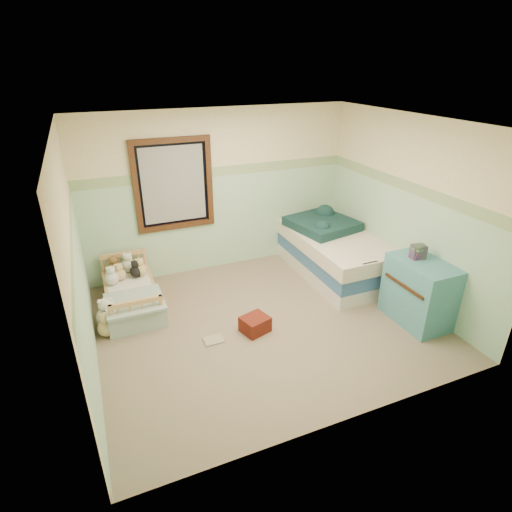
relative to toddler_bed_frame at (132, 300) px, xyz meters
name	(u,v)px	position (x,y,z in m)	size (l,w,h in m)	color
floor	(265,322)	(1.56, -1.05, -0.10)	(4.20, 3.60, 0.02)	#726651
ceiling	(268,122)	(1.56, -1.05, 2.42)	(4.20, 3.60, 0.02)	silver
wall_back	(219,192)	(1.56, 0.75, 1.16)	(4.20, 0.04, 2.50)	beige
wall_front	(355,310)	(1.56, -2.85, 1.16)	(4.20, 0.04, 2.50)	beige
wall_left	(76,264)	(-0.54, -1.05, 1.16)	(0.04, 3.60, 2.50)	beige
wall_right	(407,210)	(3.66, -1.05, 1.16)	(0.04, 3.60, 2.50)	beige
wainscot_mint	(221,223)	(1.56, 0.74, 0.66)	(4.20, 0.01, 1.50)	#A3D0AC
border_strip	(219,172)	(1.56, 0.74, 1.49)	(4.20, 0.01, 0.15)	#427241
window_frame	(174,185)	(0.86, 0.71, 1.36)	(1.16, 0.06, 1.36)	black
window_blinds	(174,185)	(0.86, 0.72, 1.36)	(0.92, 0.01, 1.12)	#B0B0AA
toddler_bed_frame	(132,300)	(0.00, 0.00, 0.00)	(0.66, 1.33, 0.17)	tan
toddler_mattress	(131,291)	(0.00, 0.00, 0.15)	(0.61, 1.27, 0.12)	white
patchwork_quilt	(134,302)	(0.00, -0.41, 0.22)	(0.72, 0.66, 0.03)	#6AA5D9
plush_bed_brown	(114,268)	(-0.15, 0.50, 0.30)	(0.19, 0.19, 0.19)	brown
plush_bed_white	(129,265)	(0.05, 0.50, 0.31)	(0.20, 0.20, 0.20)	silver
plush_bed_tan	(120,274)	(-0.10, 0.28, 0.29)	(0.17, 0.17, 0.17)	#DCBC7B
plush_bed_dark	(136,271)	(0.13, 0.28, 0.30)	(0.18, 0.18, 0.18)	black
plush_floor_cream	(108,317)	(-0.35, -0.39, 0.06)	(0.28, 0.28, 0.28)	silver
plush_floor_tan	(107,328)	(-0.38, -0.57, 0.03)	(0.22, 0.22, 0.22)	#DCBC7B
twin_bed_frame	(332,265)	(3.11, -0.19, 0.02)	(1.06, 2.11, 0.22)	white
twin_boxspring	(333,253)	(3.11, -0.19, 0.24)	(1.06, 2.11, 0.22)	#2F4882
twin_mattress	(334,240)	(3.11, -0.19, 0.46)	(1.10, 2.16, 0.22)	silver
teal_blanket	(322,224)	(3.06, 0.11, 0.64)	(0.90, 0.95, 0.14)	#103034
dresser	(419,292)	(3.38, -1.78, 0.34)	(0.53, 0.85, 0.85)	teal
book_stack	(418,252)	(3.38, -1.64, 0.85)	(0.17, 0.13, 0.17)	#43302D
red_pillow	(255,324)	(1.35, -1.20, 0.02)	(0.32, 0.28, 0.20)	#A42B18
floor_book	(213,340)	(0.80, -1.19, -0.07)	(0.23, 0.18, 0.02)	gold
extra_plush_0	(112,278)	(-0.21, 0.19, 0.30)	(0.19, 0.19, 0.19)	silver
extra_plush_1	(140,270)	(0.19, 0.30, 0.30)	(0.19, 0.19, 0.19)	#DCBC7B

